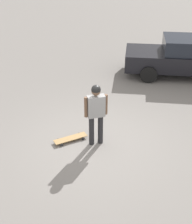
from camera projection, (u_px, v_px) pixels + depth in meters
The scene contains 4 objects.
ground_plane at pixel (96, 143), 8.33m from camera, with size 220.00×220.00×0.00m, color gray.
person at pixel (96, 110), 7.82m from camera, with size 0.42×0.50×1.69m.
skateboard at pixel (71, 138), 8.40m from camera, with size 0.84×0.79×0.08m.
car_parked_near at pixel (188, 57), 12.01m from camera, with size 2.78×5.01×1.50m.
Camera 1 is at (6.42, 2.35, 4.82)m, focal length 50.00 mm.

